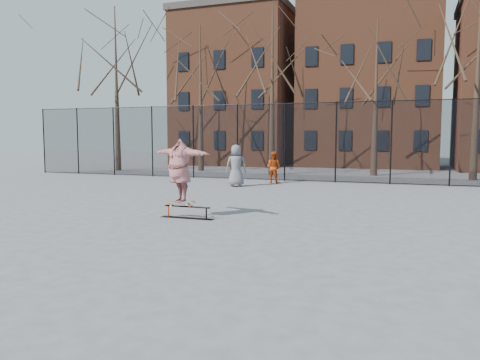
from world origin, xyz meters
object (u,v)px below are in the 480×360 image
(skateboard, at_px, (180,204))
(bystander_red, at_px, (274,167))
(bystander_grey, at_px, (236,166))
(skater, at_px, (180,171))
(skate_rail, at_px, (187,213))

(skateboard, relative_size, bystander_red, 0.51)
(bystander_red, bearing_deg, bystander_grey, 75.25)
(skater, relative_size, bystander_red, 1.39)
(skate_rail, bearing_deg, bystander_red, 92.75)
(skater, xyz_separation_m, bystander_red, (-0.28, 10.41, -0.55))
(skateboard, height_order, bystander_red, bystander_red)
(skate_rail, xyz_separation_m, bystander_grey, (-1.66, 8.27, 0.82))
(skater, height_order, bystander_grey, skater)
(skater, distance_m, bystander_grey, 8.40)
(skateboard, xyz_separation_m, bystander_red, (-0.28, 10.41, 0.38))
(skater, xyz_separation_m, bystander_grey, (-1.44, 8.27, -0.36))
(skate_rail, bearing_deg, bystander_grey, 101.35)
(skater, bearing_deg, bystander_red, 112.36)
(bystander_grey, distance_m, bystander_red, 2.44)
(bystander_red, bearing_deg, skateboard, 105.28)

